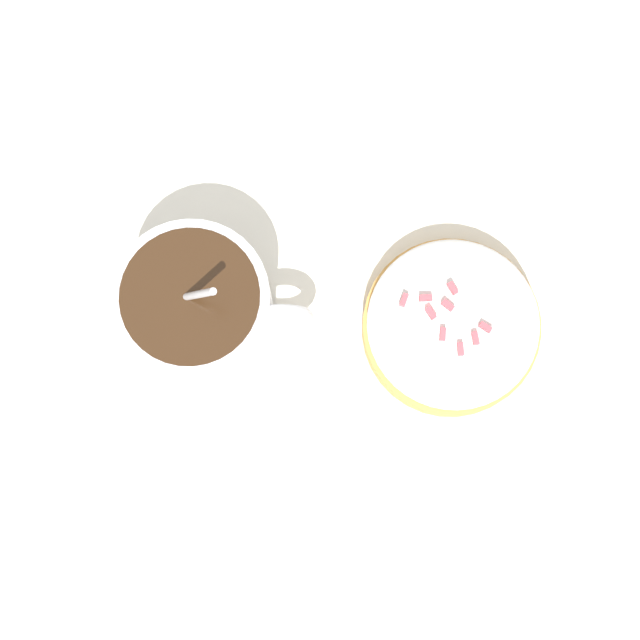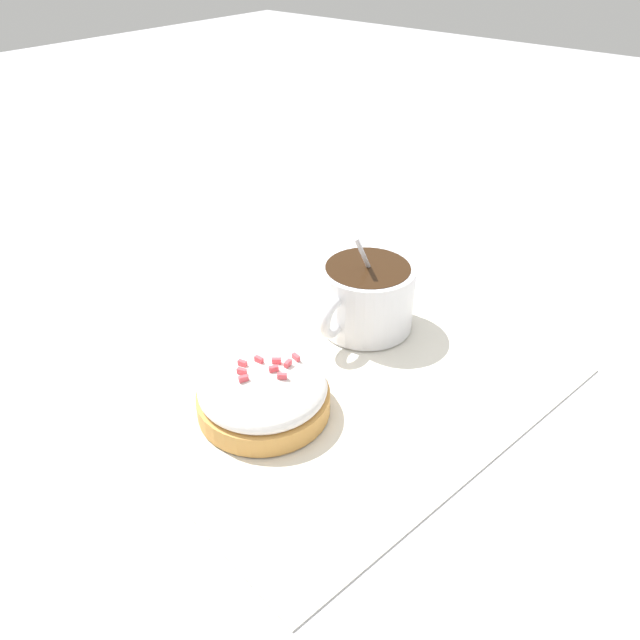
% 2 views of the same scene
% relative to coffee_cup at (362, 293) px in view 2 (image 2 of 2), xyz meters
% --- Properties ---
extents(ground_plane, '(3.00, 3.00, 0.00)m').
position_rel_coffee_cup_xyz_m(ground_plane, '(-0.07, -0.00, -0.04)').
color(ground_plane, '#B2B2B7').
extents(paper_napkin, '(0.38, 0.38, 0.00)m').
position_rel_coffee_cup_xyz_m(paper_napkin, '(-0.07, -0.00, -0.03)').
color(paper_napkin, white).
rests_on(paper_napkin, ground_plane).
extents(coffee_cup, '(0.11, 0.09, 0.09)m').
position_rel_coffee_cup_xyz_m(coffee_cup, '(0.00, 0.00, 0.00)').
color(coffee_cup, white).
rests_on(coffee_cup, paper_napkin).
extents(frosted_pastry, '(0.10, 0.10, 0.04)m').
position_rel_coffee_cup_xyz_m(frosted_pastry, '(-0.14, -0.01, -0.02)').
color(frosted_pastry, '#D19347').
rests_on(frosted_pastry, paper_napkin).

